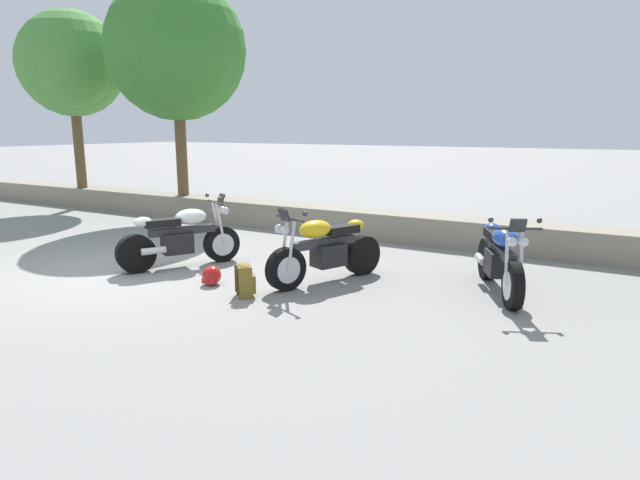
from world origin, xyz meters
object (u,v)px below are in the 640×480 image
at_px(leafy_tree_far_left, 72,66).
at_px(leafy_tree_mid_left, 178,52).
at_px(motorcycle_yellow_centre, 324,250).
at_px(motorcycle_white_near_left, 182,238).
at_px(rider_backpack, 245,279).
at_px(motorcycle_blue_far_right, 500,259).
at_px(rider_helmet, 211,276).

relative_size(leafy_tree_far_left, leafy_tree_mid_left, 0.92).
xyz_separation_m(motorcycle_yellow_centre, leafy_tree_far_left, (-9.96, 3.30, 3.47)).
relative_size(motorcycle_white_near_left, rider_backpack, 4.00).
distance_m(motorcycle_blue_far_right, rider_helmet, 4.15).
xyz_separation_m(rider_helmet, leafy_tree_mid_left, (-4.73, 4.42, 3.94)).
bearing_deg(motorcycle_white_near_left, leafy_tree_far_left, 153.67).
distance_m(motorcycle_blue_far_right, rider_backpack, 3.55).
bearing_deg(motorcycle_white_near_left, leafy_tree_mid_left, 133.10).
height_order(motorcycle_yellow_centre, leafy_tree_mid_left, leafy_tree_mid_left).
xyz_separation_m(motorcycle_blue_far_right, leafy_tree_mid_left, (-8.48, 2.70, 3.60)).
height_order(motorcycle_yellow_centre, rider_backpack, motorcycle_yellow_centre).
height_order(motorcycle_blue_far_right, leafy_tree_mid_left, leafy_tree_mid_left).
bearing_deg(motorcycle_blue_far_right, leafy_tree_mid_left, 162.34).
height_order(motorcycle_blue_far_right, leafy_tree_far_left, leafy_tree_far_left).
distance_m(leafy_tree_far_left, leafy_tree_mid_left, 3.86).
xyz_separation_m(motorcycle_white_near_left, rider_helmet, (1.13, -0.58, -0.35)).
relative_size(motorcycle_blue_far_right, rider_backpack, 4.10).
distance_m(rider_helmet, leafy_tree_far_left, 10.31).
bearing_deg(rider_helmet, motorcycle_blue_far_right, 24.56).
bearing_deg(motorcycle_blue_far_right, rider_helmet, -155.44).
height_order(motorcycle_white_near_left, rider_backpack, motorcycle_white_near_left).
distance_m(motorcycle_yellow_centre, motorcycle_blue_far_right, 2.50).
xyz_separation_m(motorcycle_white_near_left, rider_backpack, (1.91, -0.78, -0.24)).
relative_size(motorcycle_white_near_left, leafy_tree_far_left, 0.38).
xyz_separation_m(motorcycle_white_near_left, motorcycle_blue_far_right, (4.89, 1.14, 0.00)).
distance_m(motorcycle_yellow_centre, leafy_tree_far_left, 11.05).
height_order(motorcycle_blue_far_right, rider_helmet, motorcycle_blue_far_right).
distance_m(rider_backpack, leafy_tree_mid_left, 8.15).
bearing_deg(leafy_tree_mid_left, leafy_tree_far_left, -177.70).
relative_size(motorcycle_blue_far_right, rider_helmet, 6.89).
xyz_separation_m(rider_helmet, leafy_tree_far_left, (-8.58, 4.26, 3.81)).
bearing_deg(motorcycle_white_near_left, rider_helmet, -26.94).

